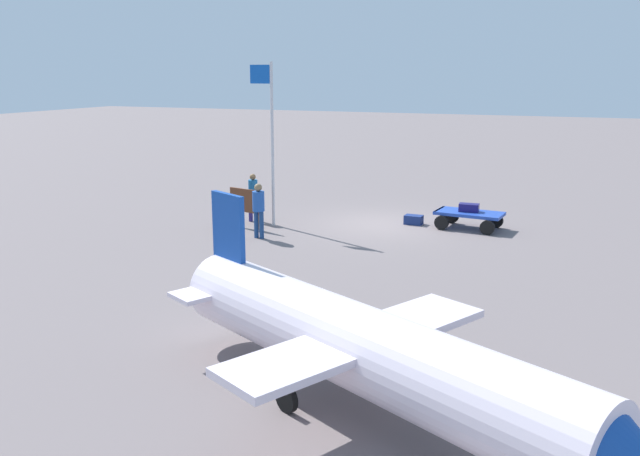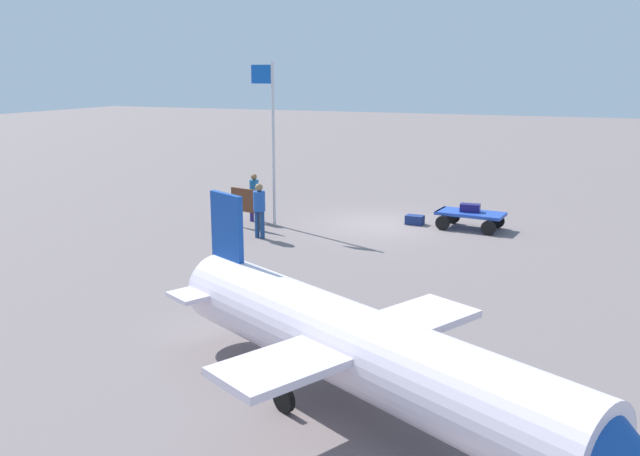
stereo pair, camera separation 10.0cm
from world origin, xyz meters
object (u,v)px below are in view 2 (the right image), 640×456
airplane_near (370,353)px  flagpole (271,132)px  worker_lead (259,206)px  worker_trailing (254,194)px  suitcase_dark (415,220)px  signboard (246,202)px  suitcase_navy (470,208)px  luggage_cart (470,216)px

airplane_near → flagpole: (7.07, -11.04, 2.01)m
worker_lead → worker_trailing: bearing=-58.4°
worker_trailing → worker_lead: bearing=121.6°
suitcase_dark → worker_trailing: 5.51m
signboard → suitcase_navy: bearing=-158.7°
suitcase_navy → flagpole: (6.18, 1.98, 2.40)m
suitcase_navy → airplane_near: size_ratio=0.08×
suitcase_navy → suitcase_dark: suitcase_navy is taller
luggage_cart → suitcase_dark: (1.81, 0.04, -0.27)m
airplane_near → signboard: (7.67, -10.38, -0.24)m
luggage_cart → suitcase_dark: size_ratio=3.69×
flagpole → signboard: bearing=47.6°
worker_trailing → luggage_cart: bearing=-166.9°
luggage_cart → suitcase_navy: bearing=-80.7°
suitcase_navy → worker_trailing: (7.02, 1.67, 0.24)m
suitcase_dark → airplane_near: bearing=101.8°
suitcase_dark → worker_lead: worker_lead is taller
suitcase_navy → worker_lead: bearing=33.1°
signboard → airplane_near: bearing=126.5°
luggage_cart → worker_trailing: size_ratio=1.36×
luggage_cart → flagpole: size_ratio=0.42×
suitcase_navy → signboard: signboard is taller
flagpole → luggage_cart: bearing=-162.5°
suitcase_navy → airplane_near: (-0.89, 13.03, 0.39)m
worker_trailing → flagpole: size_ratio=0.31×
airplane_near → signboard: bearing=-53.5°
worker_lead → flagpole: flagpole is taller
airplane_near → luggage_cart: bearing=-86.1°
suitcase_navy → suitcase_dark: bearing=2.3°
flagpole → signboard: 2.42m
luggage_cart → worker_lead: worker_lead is taller
worker_lead → suitcase_navy: bearing=-146.9°
suitcase_navy → worker_trailing: worker_trailing is taller
suitcase_navy → worker_lead: (5.74, 3.74, 0.32)m
suitcase_navy → worker_trailing: size_ratio=0.39×
worker_trailing → suitcase_dark: bearing=-163.0°
suitcase_dark → worker_lead: size_ratio=0.36×
luggage_cart → worker_trailing: 7.23m
signboard → worker_trailing: bearing=-76.7°
airplane_near → worker_lead: bearing=-54.5°
suitcase_dark → signboard: signboard is taller
luggage_cart → signboard: size_ratio=1.73×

